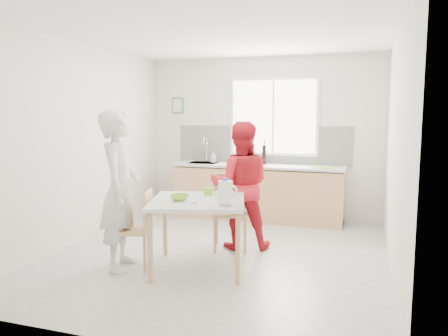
{
  "coord_description": "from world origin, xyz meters",
  "views": [
    {
      "loc": [
        1.7,
        -5.01,
        1.76
      ],
      "look_at": [
        -0.01,
        0.2,
        1.07
      ],
      "focal_mm": 35.0,
      "sensor_mm": 36.0,
      "label": 1
    }
  ],
  "objects_px": {
    "bowl_white": "(225,194)",
    "wine_bottle_b": "(248,154)",
    "chair_left": "(138,226)",
    "chair_far": "(231,207)",
    "person_white": "(120,190)",
    "wine_bottle_a": "(264,155)",
    "dining_table": "(198,207)",
    "person_red": "(241,185)",
    "bowl_green": "(179,198)",
    "milk_jug": "(226,192)"
  },
  "relations": [
    {
      "from": "bowl_white",
      "to": "wine_bottle_b",
      "type": "xyz_separation_m",
      "value": [
        -0.34,
        2.34,
        0.25
      ]
    },
    {
      "from": "bowl_white",
      "to": "wine_bottle_b",
      "type": "height_order",
      "value": "wine_bottle_b"
    },
    {
      "from": "chair_left",
      "to": "chair_far",
      "type": "distance_m",
      "value": 1.32
    },
    {
      "from": "person_white",
      "to": "wine_bottle_a",
      "type": "distance_m",
      "value": 2.99
    },
    {
      "from": "dining_table",
      "to": "person_white",
      "type": "xyz_separation_m",
      "value": [
        -0.84,
        -0.24,
        0.19
      ]
    },
    {
      "from": "chair_left",
      "to": "person_white",
      "type": "bearing_deg",
      "value": -90.0
    },
    {
      "from": "dining_table",
      "to": "chair_left",
      "type": "relative_size",
      "value": 1.43
    },
    {
      "from": "person_red",
      "to": "bowl_white",
      "type": "xyz_separation_m",
      "value": [
        -0.02,
        -0.6,
        -0.01
      ]
    },
    {
      "from": "bowl_green",
      "to": "wine_bottle_b",
      "type": "bearing_deg",
      "value": 88.89
    },
    {
      "from": "bowl_white",
      "to": "milk_jug",
      "type": "xyz_separation_m",
      "value": [
        0.17,
        -0.5,
        0.12
      ]
    },
    {
      "from": "dining_table",
      "to": "chair_left",
      "type": "bearing_deg",
      "value": -164.07
    },
    {
      "from": "milk_jug",
      "to": "wine_bottle_b",
      "type": "height_order",
      "value": "wine_bottle_b"
    },
    {
      "from": "chair_left",
      "to": "chair_far",
      "type": "bearing_deg",
      "value": 128.57
    },
    {
      "from": "person_red",
      "to": "bowl_white",
      "type": "relative_size",
      "value": 8.02
    },
    {
      "from": "chair_left",
      "to": "wine_bottle_b",
      "type": "xyz_separation_m",
      "value": [
        0.53,
        2.85,
        0.58
      ]
    },
    {
      "from": "chair_far",
      "to": "person_red",
      "type": "bearing_deg",
      "value": -0.97
    },
    {
      "from": "person_white",
      "to": "bowl_green",
      "type": "relative_size",
      "value": 8.69
    },
    {
      "from": "chair_far",
      "to": "person_red",
      "type": "height_order",
      "value": "person_red"
    },
    {
      "from": "dining_table",
      "to": "bowl_white",
      "type": "height_order",
      "value": "bowl_white"
    },
    {
      "from": "dining_table",
      "to": "bowl_green",
      "type": "height_order",
      "value": "bowl_green"
    },
    {
      "from": "person_red",
      "to": "chair_far",
      "type": "bearing_deg",
      "value": -0.97
    },
    {
      "from": "bowl_green",
      "to": "chair_left",
      "type": "bearing_deg",
      "value": -169.99
    },
    {
      "from": "dining_table",
      "to": "wine_bottle_a",
      "type": "relative_size",
      "value": 4.0
    },
    {
      "from": "wine_bottle_a",
      "to": "bowl_white",
      "type": "bearing_deg",
      "value": -88.65
    },
    {
      "from": "chair_far",
      "to": "wine_bottle_b",
      "type": "xyz_separation_m",
      "value": [
        -0.24,
        1.77,
        0.54
      ]
    },
    {
      "from": "dining_table",
      "to": "wine_bottle_b",
      "type": "height_order",
      "value": "wine_bottle_b"
    },
    {
      "from": "wine_bottle_b",
      "to": "chair_left",
      "type": "bearing_deg",
      "value": -100.57
    },
    {
      "from": "chair_left",
      "to": "wine_bottle_a",
      "type": "distance_m",
      "value": 2.94
    },
    {
      "from": "person_white",
      "to": "person_red",
      "type": "xyz_separation_m",
      "value": [
        1.08,
        1.16,
        -0.07
      ]
    },
    {
      "from": "chair_left",
      "to": "bowl_green",
      "type": "height_order",
      "value": "chair_left"
    },
    {
      "from": "bowl_white",
      "to": "chair_far",
      "type": "bearing_deg",
      "value": 100.94
    },
    {
      "from": "person_red",
      "to": "bowl_green",
      "type": "height_order",
      "value": "person_red"
    },
    {
      "from": "bowl_green",
      "to": "wine_bottle_a",
      "type": "relative_size",
      "value": 0.65
    },
    {
      "from": "dining_table",
      "to": "wine_bottle_b",
      "type": "distance_m",
      "value": 2.69
    },
    {
      "from": "bowl_white",
      "to": "milk_jug",
      "type": "height_order",
      "value": "milk_jug"
    },
    {
      "from": "chair_left",
      "to": "bowl_white",
      "type": "distance_m",
      "value": 1.07
    },
    {
      "from": "person_red",
      "to": "bowl_green",
      "type": "bearing_deg",
      "value": 52.07
    },
    {
      "from": "bowl_green",
      "to": "wine_bottle_b",
      "type": "distance_m",
      "value": 2.77
    },
    {
      "from": "bowl_green",
      "to": "bowl_white",
      "type": "relative_size",
      "value": 1.0
    },
    {
      "from": "chair_left",
      "to": "bowl_white",
      "type": "height_order",
      "value": "chair_left"
    },
    {
      "from": "person_red",
      "to": "wine_bottle_a",
      "type": "bearing_deg",
      "value": -103.56
    },
    {
      "from": "person_white",
      "to": "person_red",
      "type": "distance_m",
      "value": 1.59
    },
    {
      "from": "bowl_white",
      "to": "bowl_green",
      "type": "bearing_deg",
      "value": -133.11
    },
    {
      "from": "wine_bottle_b",
      "to": "bowl_white",
      "type": "bearing_deg",
      "value": -81.6
    },
    {
      "from": "person_red",
      "to": "wine_bottle_a",
      "type": "relative_size",
      "value": 5.18
    },
    {
      "from": "bowl_green",
      "to": "chair_far",
      "type": "bearing_deg",
      "value": 73.72
    },
    {
      "from": "chair_left",
      "to": "chair_far",
      "type": "relative_size",
      "value": 0.92
    },
    {
      "from": "bowl_green",
      "to": "wine_bottle_a",
      "type": "bearing_deg",
      "value": 82.64
    },
    {
      "from": "chair_far",
      "to": "wine_bottle_b",
      "type": "relative_size",
      "value": 3.22
    },
    {
      "from": "chair_left",
      "to": "dining_table",
      "type": "bearing_deg",
      "value": 90.0
    }
  ]
}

